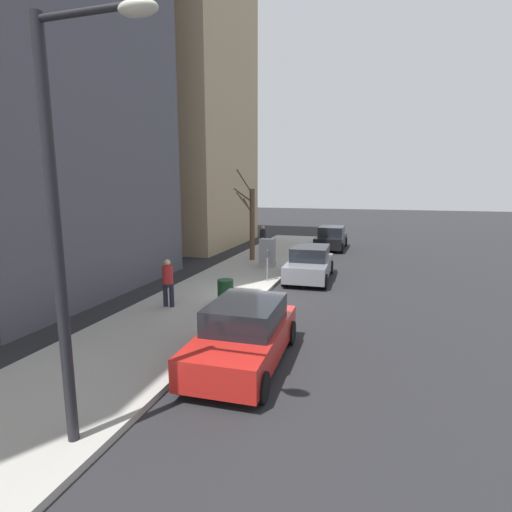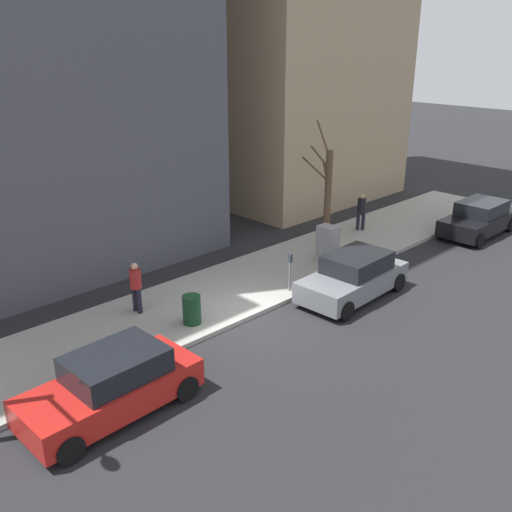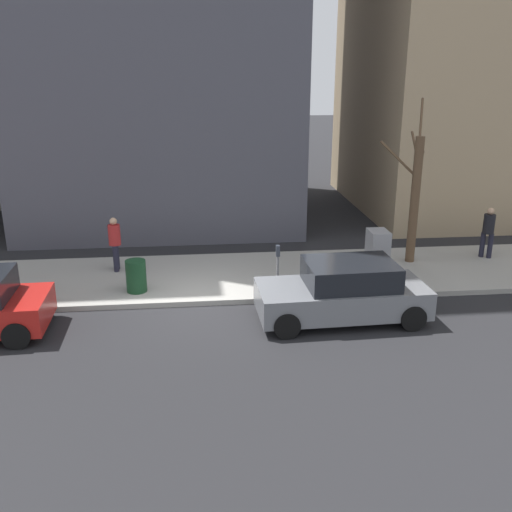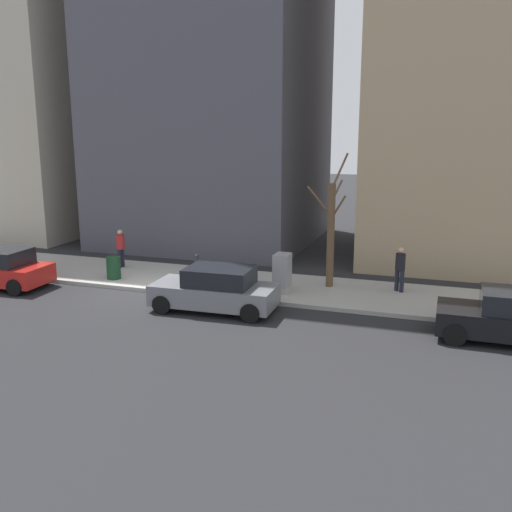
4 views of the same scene
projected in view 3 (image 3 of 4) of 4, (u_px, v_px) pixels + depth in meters
name	position (u px, v px, depth m)	size (l,w,h in m)	color
ground_plane	(202.00, 306.00, 15.22)	(120.00, 120.00, 0.00)	#232326
sidewalk	(201.00, 277.00, 17.08)	(4.00, 36.00, 0.15)	#9E9B93
parked_car_grey	(344.00, 292.00, 14.24)	(2.05, 4.26, 1.52)	slate
parking_meter	(278.00, 264.00, 15.54)	(0.14, 0.10, 1.35)	slate
utility_box	(377.00, 255.00, 16.69)	(0.83, 0.61, 1.43)	#A8A399
bare_tree	(415.00, 195.00, 17.64)	(1.28, 1.51, 5.02)	brown
trash_bin	(136.00, 276.00, 15.71)	(0.56, 0.56, 0.90)	#14381E
pedestrian_near_meter	(488.00, 230.00, 18.36)	(0.36, 0.36, 1.66)	#1E1E2D
pedestrian_midblock	(115.00, 241.00, 17.18)	(0.40, 0.36, 1.66)	#1E1E2D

